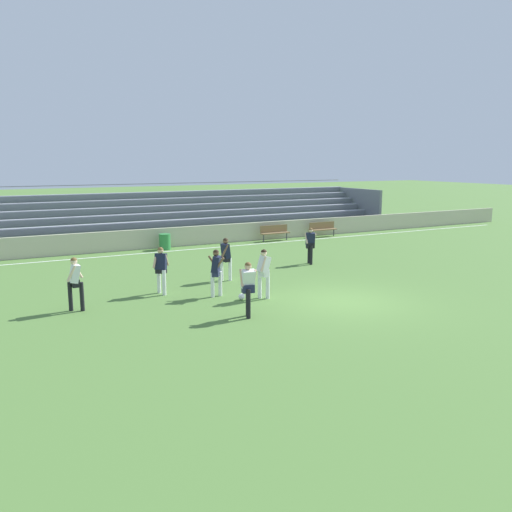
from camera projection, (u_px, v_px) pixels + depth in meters
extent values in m
plane|color=#517A38|center=(344.00, 301.00, 17.28)|extent=(160.00, 160.00, 0.00)
cube|color=white|center=(207.00, 248.00, 27.78)|extent=(44.00, 0.12, 0.01)
cube|color=beige|center=(198.00, 235.00, 28.81)|extent=(48.00, 0.16, 1.05)
cube|color=#9EA3AD|center=(212.00, 234.00, 30.40)|extent=(25.30, 0.36, 0.08)
cube|color=slate|center=(213.00, 238.00, 30.26)|extent=(25.30, 0.04, 0.37)
cube|color=#9EA3AD|center=(207.00, 226.00, 31.01)|extent=(25.30, 0.36, 0.08)
cube|color=slate|center=(208.00, 230.00, 30.87)|extent=(25.30, 0.04, 0.37)
cube|color=#9EA3AD|center=(202.00, 219.00, 31.62)|extent=(25.30, 0.36, 0.08)
cube|color=slate|center=(203.00, 222.00, 31.48)|extent=(25.30, 0.04, 0.37)
cube|color=#9EA3AD|center=(197.00, 212.00, 32.23)|extent=(25.30, 0.36, 0.08)
cube|color=slate|center=(198.00, 215.00, 32.09)|extent=(25.30, 0.04, 0.37)
cube|color=#9EA3AD|center=(192.00, 205.00, 32.84)|extent=(25.30, 0.36, 0.08)
cube|color=slate|center=(194.00, 208.00, 32.70)|extent=(25.30, 0.04, 0.37)
cube|color=#9EA3AD|center=(188.00, 198.00, 33.45)|extent=(25.30, 0.36, 0.08)
cube|color=slate|center=(189.00, 201.00, 33.31)|extent=(25.30, 0.04, 0.37)
cube|color=#9EA3AD|center=(184.00, 192.00, 34.06)|extent=(25.30, 0.36, 0.08)
cube|color=slate|center=(185.00, 195.00, 33.92)|extent=(25.30, 0.04, 0.37)
cube|color=slate|center=(357.00, 206.00, 37.96)|extent=(0.20, 5.03, 2.62)
cylinder|color=slate|center=(182.00, 183.00, 34.18)|extent=(25.30, 0.06, 0.06)
cube|color=olive|center=(323.00, 230.00, 31.79)|extent=(1.80, 0.40, 0.06)
cube|color=olive|center=(322.00, 225.00, 31.90)|extent=(1.80, 0.05, 0.40)
cylinder|color=#47474C|center=(313.00, 234.00, 31.47)|extent=(0.07, 0.07, 0.45)
cylinder|color=#47474C|center=(334.00, 232.00, 32.18)|extent=(0.07, 0.07, 0.45)
cube|color=olive|center=(275.00, 233.00, 30.24)|extent=(1.80, 0.40, 0.06)
cube|color=olive|center=(274.00, 229.00, 30.35)|extent=(1.80, 0.05, 0.40)
cylinder|color=#47474C|center=(264.00, 238.00, 29.93)|extent=(0.07, 0.07, 0.45)
cylinder|color=#47474C|center=(287.00, 236.00, 30.63)|extent=(0.07, 0.07, 0.45)
cylinder|color=#2D7F3D|center=(165.00, 242.00, 27.29)|extent=(0.60, 0.60, 0.83)
cylinder|color=white|center=(268.00, 285.00, 17.56)|extent=(0.13, 0.13, 0.91)
cylinder|color=white|center=(260.00, 285.00, 17.62)|extent=(0.13, 0.13, 0.91)
cube|color=white|center=(264.00, 273.00, 17.51)|extent=(0.26, 0.39, 0.24)
cube|color=white|center=(264.00, 264.00, 17.46)|extent=(0.42, 0.43, 0.60)
cylinder|color=beige|center=(263.00, 264.00, 17.26)|extent=(0.27, 0.11, 0.51)
cylinder|color=beige|center=(264.00, 262.00, 17.65)|extent=(0.27, 0.11, 0.51)
sphere|color=beige|center=(264.00, 253.00, 17.39)|extent=(0.21, 0.21, 0.21)
sphere|color=black|center=(264.00, 252.00, 17.39)|extent=(0.20, 0.20, 0.20)
cylinder|color=white|center=(220.00, 284.00, 17.93)|extent=(0.13, 0.13, 0.86)
cylinder|color=white|center=(213.00, 285.00, 17.76)|extent=(0.13, 0.13, 0.86)
cube|color=#232847|center=(216.00, 273.00, 17.77)|extent=(0.39, 0.42, 0.24)
cube|color=#191E38|center=(216.00, 264.00, 17.71)|extent=(0.47, 0.48, 0.59)
cylinder|color=brown|center=(219.00, 264.00, 17.55)|extent=(0.33, 0.27, 0.47)
cylinder|color=brown|center=(213.00, 262.00, 17.87)|extent=(0.33, 0.27, 0.47)
sphere|color=brown|center=(216.00, 253.00, 17.64)|extent=(0.21, 0.21, 0.21)
sphere|color=black|center=(216.00, 252.00, 17.64)|extent=(0.20, 0.20, 0.20)
cylinder|color=black|center=(248.00, 301.00, 15.62)|extent=(0.13, 0.13, 0.90)
cylinder|color=black|center=(248.00, 304.00, 15.35)|extent=(0.13, 0.13, 0.90)
cube|color=#232847|center=(248.00, 289.00, 15.40)|extent=(0.39, 0.28, 0.24)
cube|color=white|center=(248.00, 279.00, 15.35)|extent=(0.44, 0.43, 0.60)
cylinder|color=#D6A884|center=(255.00, 277.00, 15.39)|extent=(0.12, 0.28, 0.51)
cylinder|color=#D6A884|center=(242.00, 278.00, 15.30)|extent=(0.12, 0.28, 0.51)
sphere|color=#D6A884|center=(248.00, 266.00, 15.28)|extent=(0.21, 0.21, 0.21)
sphere|color=brown|center=(248.00, 265.00, 15.28)|extent=(0.20, 0.20, 0.20)
cylinder|color=white|center=(164.00, 283.00, 18.03)|extent=(0.13, 0.13, 0.89)
cylinder|color=white|center=(159.00, 281.00, 18.30)|extent=(0.13, 0.13, 0.89)
cube|color=black|center=(161.00, 270.00, 18.09)|extent=(0.42, 0.39, 0.24)
cube|color=#191E38|center=(161.00, 261.00, 18.03)|extent=(0.47, 0.45, 0.58)
cylinder|color=#D6A884|center=(155.00, 261.00, 17.92)|extent=(0.27, 0.33, 0.47)
cylinder|color=#D6A884|center=(167.00, 260.00, 18.14)|extent=(0.27, 0.33, 0.47)
sphere|color=#D6A884|center=(160.00, 251.00, 17.96)|extent=(0.21, 0.21, 0.21)
sphere|color=brown|center=(160.00, 250.00, 17.96)|extent=(0.20, 0.20, 0.20)
cylinder|color=white|center=(222.00, 269.00, 20.23)|extent=(0.13, 0.13, 0.90)
cylinder|color=white|center=(230.00, 269.00, 20.23)|extent=(0.13, 0.13, 0.90)
cube|color=black|center=(226.00, 258.00, 20.15)|extent=(0.23, 0.37, 0.24)
cube|color=#191E38|center=(226.00, 251.00, 20.10)|extent=(0.30, 0.39, 0.58)
cylinder|color=brown|center=(226.00, 249.00, 20.30)|extent=(0.31, 0.09, 0.49)
cylinder|color=brown|center=(225.00, 251.00, 19.89)|extent=(0.31, 0.09, 0.49)
sphere|color=brown|center=(226.00, 241.00, 20.03)|extent=(0.21, 0.21, 0.21)
sphere|color=black|center=(226.00, 241.00, 20.02)|extent=(0.20, 0.20, 0.20)
cylinder|color=black|center=(82.00, 297.00, 16.12)|extent=(0.13, 0.13, 0.92)
cylinder|color=black|center=(70.00, 297.00, 16.12)|extent=(0.13, 0.13, 0.92)
cube|color=black|center=(75.00, 283.00, 16.04)|extent=(0.24, 0.37, 0.24)
cube|color=white|center=(75.00, 273.00, 15.99)|extent=(0.35, 0.40, 0.59)
cylinder|color=beige|center=(71.00, 274.00, 15.77)|extent=(0.31, 0.09, 0.50)
cylinder|color=beige|center=(78.00, 271.00, 16.19)|extent=(0.31, 0.09, 0.50)
sphere|color=beige|center=(74.00, 261.00, 15.92)|extent=(0.21, 0.21, 0.21)
sphere|color=brown|center=(74.00, 261.00, 15.91)|extent=(0.20, 0.20, 0.20)
cylinder|color=black|center=(309.00, 254.00, 23.60)|extent=(0.13, 0.13, 0.87)
cylinder|color=black|center=(311.00, 255.00, 23.32)|extent=(0.13, 0.13, 0.87)
cube|color=black|center=(310.00, 246.00, 23.39)|extent=(0.41, 0.32, 0.24)
cube|color=#191E38|center=(310.00, 239.00, 23.33)|extent=(0.45, 0.39, 0.58)
cylinder|color=beige|center=(314.00, 238.00, 23.39)|extent=(0.19, 0.39, 0.46)
cylinder|color=beige|center=(306.00, 238.00, 23.26)|extent=(0.19, 0.39, 0.46)
sphere|color=beige|center=(311.00, 231.00, 23.26)|extent=(0.21, 0.21, 0.21)
sphere|color=brown|center=(311.00, 230.00, 23.26)|extent=(0.20, 0.20, 0.20)
sphere|color=white|center=(242.00, 297.00, 17.45)|extent=(0.22, 0.22, 0.22)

